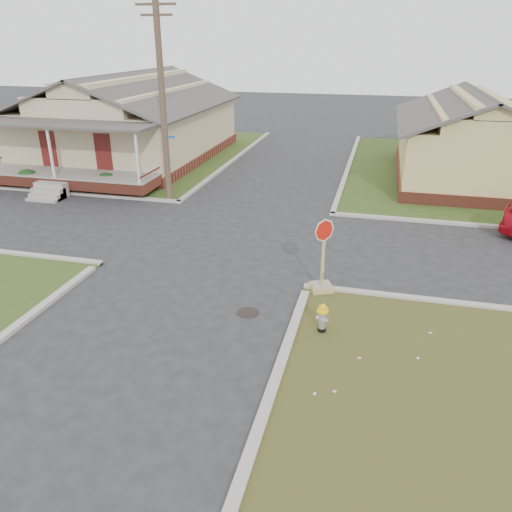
# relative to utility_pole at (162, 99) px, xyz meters

# --- Properties ---
(ground) EXTENTS (120.00, 120.00, 0.00)m
(ground) POSITION_rel_utility_pole_xyz_m (4.20, -8.90, -4.66)
(ground) COLOR #272729
(ground) RESTS_ON ground
(verge_far_left) EXTENTS (19.00, 19.00, 0.05)m
(verge_far_left) POSITION_rel_utility_pole_xyz_m (-8.80, 9.10, -4.64)
(verge_far_left) COLOR #32491A
(verge_far_left) RESTS_ON ground
(curbs) EXTENTS (80.00, 40.00, 0.12)m
(curbs) POSITION_rel_utility_pole_xyz_m (4.20, -3.90, -4.66)
(curbs) COLOR #ABA69B
(curbs) RESTS_ON ground
(manhole) EXTENTS (0.64, 0.64, 0.01)m
(manhole) POSITION_rel_utility_pole_xyz_m (6.40, -9.40, -4.66)
(manhole) COLOR black
(manhole) RESTS_ON ground
(corner_house) EXTENTS (10.10, 15.50, 5.30)m
(corner_house) POSITION_rel_utility_pole_xyz_m (-5.80, 7.78, -2.38)
(corner_house) COLOR brown
(corner_house) RESTS_ON ground
(side_house_yellow) EXTENTS (7.60, 11.60, 4.70)m
(side_house_yellow) POSITION_rel_utility_pole_xyz_m (14.20, 7.60, -2.47)
(side_house_yellow) COLOR brown
(side_house_yellow) RESTS_ON ground
(utility_pole) EXTENTS (1.80, 0.28, 9.00)m
(utility_pole) POSITION_rel_utility_pole_xyz_m (0.00, 0.00, 0.00)
(utility_pole) COLOR #49392A
(utility_pole) RESTS_ON ground
(fire_hydrant) EXTENTS (0.30, 0.30, 0.81)m
(fire_hydrant) POSITION_rel_utility_pole_xyz_m (8.55, -9.92, -4.17)
(fire_hydrant) COLOR black
(fire_hydrant) RESTS_ON ground
(stop_sign) EXTENTS (0.65, 0.64, 2.30)m
(stop_sign) POSITION_rel_utility_pole_xyz_m (8.23, -7.58, -4.11)
(stop_sign) COLOR tan
(stop_sign) RESTS_ON ground
(hedge_left) EXTENTS (1.33, 1.09, 1.02)m
(hedge_left) POSITION_rel_utility_pole_xyz_m (-7.71, -0.02, -4.10)
(hedge_left) COLOR #133413
(hedge_left) RESTS_ON verge_far_left
(hedge_right) EXTENTS (1.26, 1.03, 0.96)m
(hedge_right) POSITION_rel_utility_pole_xyz_m (-3.62, 0.61, -4.13)
(hedge_right) COLOR #133413
(hedge_right) RESTS_ON verge_far_left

